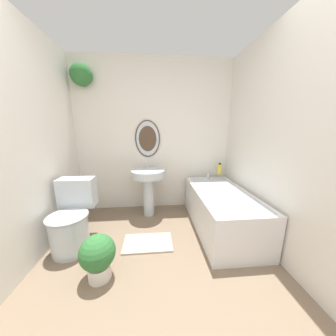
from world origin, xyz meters
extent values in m
cube|color=silver|center=(0.00, 2.29, 1.20)|extent=(2.59, 0.06, 2.40)
ellipsoid|color=#4C3828|center=(-0.12, 2.25, 1.18)|extent=(0.40, 0.02, 0.59)
ellipsoid|color=silver|center=(-0.12, 2.24, 1.18)|extent=(0.36, 0.01, 0.55)
cylinder|color=silver|center=(-1.02, 2.17, 2.15)|extent=(0.13, 0.13, 0.07)
sphere|color=#2D6B33|center=(-1.02, 2.17, 2.08)|extent=(0.30, 0.30, 0.30)
cube|color=silver|center=(-1.26, 1.13, 1.20)|extent=(0.06, 2.38, 2.40)
cube|color=silver|center=(1.26, 1.13, 1.20)|extent=(0.06, 2.38, 2.40)
cylinder|color=silver|center=(-0.96, 1.22, 0.20)|extent=(0.39, 0.39, 0.41)
cylinder|color=#A0A9B1|center=(-0.96, 1.22, 0.42)|extent=(0.42, 0.42, 0.02)
cube|color=silver|center=(-0.96, 1.51, 0.58)|extent=(0.41, 0.20, 0.35)
cylinder|color=silver|center=(-0.12, 1.97, 0.31)|extent=(0.17, 0.17, 0.62)
cylinder|color=silver|center=(-0.12, 1.97, 0.68)|extent=(0.51, 0.51, 0.11)
cylinder|color=silver|center=(-0.12, 2.11, 0.78)|extent=(0.02, 0.02, 0.10)
cube|color=silver|center=(0.87, 1.51, 0.26)|extent=(0.69, 1.40, 0.53)
cube|color=silver|center=(0.87, 1.51, 0.51)|extent=(0.59, 1.30, 0.04)
cylinder|color=silver|center=(0.87, 2.11, 0.57)|extent=(0.04, 0.04, 0.08)
cylinder|color=gold|center=(1.05, 2.10, 0.69)|extent=(0.07, 0.07, 0.16)
cylinder|color=black|center=(1.05, 2.10, 0.78)|extent=(0.04, 0.04, 0.02)
cylinder|color=silver|center=(-0.54, 0.82, 0.07)|extent=(0.20, 0.20, 0.14)
sphere|color=#2D6B33|center=(-0.54, 0.82, 0.27)|extent=(0.31, 0.31, 0.31)
cube|color=#B7A88E|center=(-0.12, 1.25, 0.01)|extent=(0.57, 0.35, 0.02)
camera|label=1|loc=(-0.03, -0.52, 1.34)|focal=18.00mm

